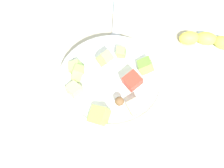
{
  "coord_description": "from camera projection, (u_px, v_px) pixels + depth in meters",
  "views": [
    {
      "loc": [
        -0.35,
        -0.09,
        0.7
      ],
      "look_at": [
        -0.0,
        0.01,
        0.06
      ],
      "focal_mm": 50.99,
      "sensor_mm": 36.0,
      "label": 1
    }
  ],
  "objects": [
    {
      "name": "ground_plane",
      "position": [
        117.0,
        95.0,
        0.78
      ],
      "size": [
        2.4,
        2.4,
        0.0
      ],
      "primitive_type": "plane",
      "color": "silver"
    },
    {
      "name": "placemat",
      "position": [
        117.0,
        94.0,
        0.78
      ],
      "size": [
        0.5,
        0.33,
        0.01
      ],
      "primitive_type": "cube",
      "color": "#BCB299",
      "rests_on": "ground_plane"
    },
    {
      "name": "salad_bowl",
      "position": [
        112.0,
        86.0,
        0.74
      ],
      "size": [
        0.25,
        0.25,
        0.13
      ],
      "color": "white",
      "rests_on": "placemat"
    },
    {
      "name": "serving_spoon",
      "position": [
        116.0,
        26.0,
        0.88
      ],
      "size": [
        0.23,
        0.08,
        0.01
      ],
      "color": "#B7B7BC",
      "rests_on": "placemat"
    },
    {
      "name": "banana_whole",
      "position": [
        206.0,
        40.0,
        0.85
      ],
      "size": [
        0.06,
        0.15,
        0.04
      ],
      "color": "yellow",
      "rests_on": "ground_plane"
    }
  ]
}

